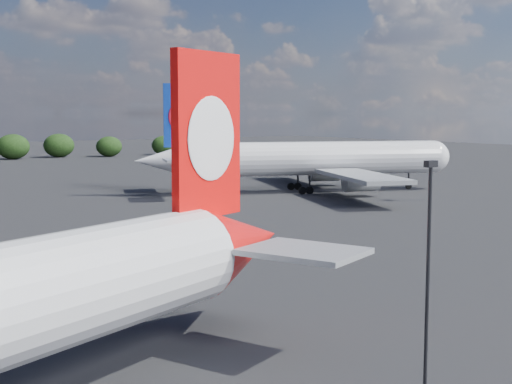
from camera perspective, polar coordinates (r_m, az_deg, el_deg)
china_southern_airliner at (r=118.69m, az=3.99°, el=2.61°), size 52.44×50.45×17.73m
apron_lamp_post at (r=30.96m, az=13.58°, el=-6.59°), size 0.55×0.30×11.07m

